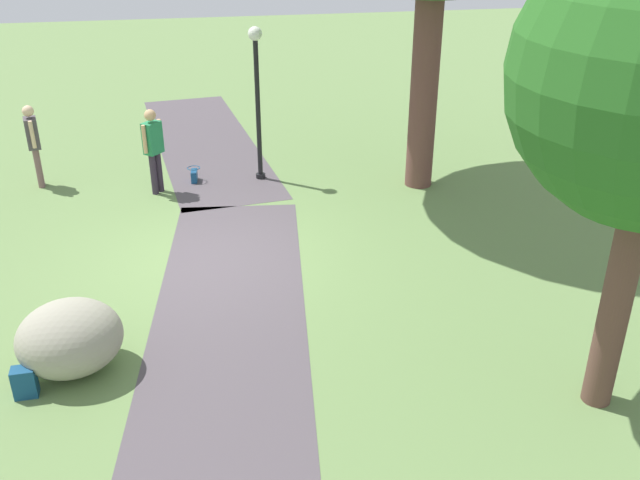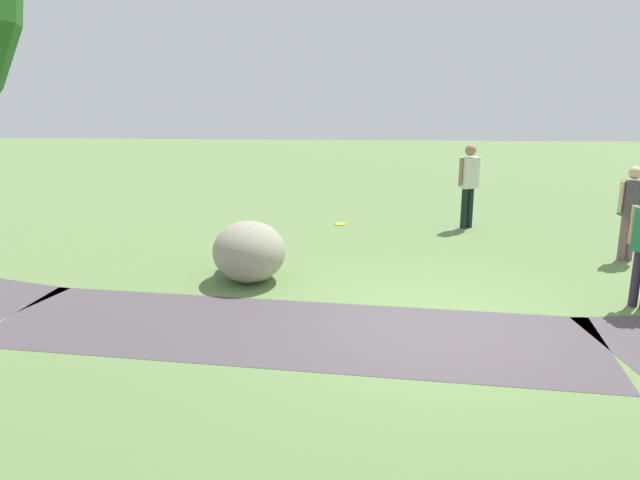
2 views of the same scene
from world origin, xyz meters
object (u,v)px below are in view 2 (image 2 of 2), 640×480
at_px(lawn_boulder, 249,251).
at_px(man_near_boulder, 469,180).
at_px(backpack_by_boulder, 230,259).
at_px(passerby_on_path, 631,207).
at_px(frisbee_on_grass, 340,224).

bearing_deg(lawn_boulder, man_near_boulder, -137.47).
bearing_deg(backpack_by_boulder, man_near_boulder, -144.29).
distance_m(passerby_on_path, backpack_by_boulder, 7.17).
xyz_separation_m(lawn_boulder, frisbee_on_grass, (-1.40, -3.97, -0.48)).
bearing_deg(passerby_on_path, frisbee_on_grass, -25.30).
height_order(lawn_boulder, backpack_by_boulder, lawn_boulder).
relative_size(passerby_on_path, frisbee_on_grass, 6.76).
bearing_deg(frisbee_on_grass, backpack_by_boulder, 62.11).
bearing_deg(lawn_boulder, frisbee_on_grass, -109.41).
xyz_separation_m(man_near_boulder, passerby_on_path, (-2.46, 2.33, -0.07)).
xyz_separation_m(passerby_on_path, frisbee_on_grass, (5.23, -2.47, -0.99)).
bearing_deg(passerby_on_path, man_near_boulder, -43.46).
distance_m(man_near_boulder, passerby_on_path, 3.39).
height_order(lawn_boulder, frisbee_on_grass, lawn_boulder).
relative_size(lawn_boulder, man_near_boulder, 0.86).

